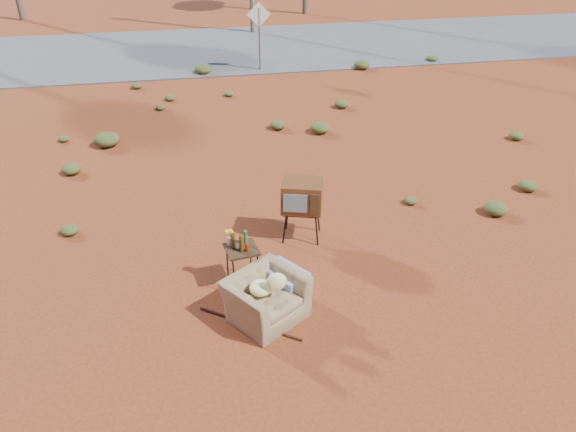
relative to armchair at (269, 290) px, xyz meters
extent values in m
plane|color=brown|center=(0.16, 0.22, -0.42)|extent=(140.00, 140.00, 0.00)
cube|color=#565659|center=(0.16, 15.22, -0.40)|extent=(140.00, 7.00, 0.04)
imported|color=#8C6E4C|center=(-0.06, -0.06, 0.03)|extent=(1.23, 1.14, 0.90)
ellipsoid|color=#FAF799|center=(-0.13, -0.05, 0.10)|extent=(0.33, 0.33, 0.19)
ellipsoid|color=#FAF799|center=(0.07, -0.18, 0.28)|extent=(0.29, 0.14, 0.29)
cube|color=navy|center=(0.28, 0.29, -0.16)|extent=(0.74, 0.80, 0.53)
cube|color=black|center=(0.88, 1.93, 0.12)|extent=(0.71, 0.61, 0.03)
cylinder|color=black|center=(0.56, 1.81, -0.15)|extent=(0.04, 0.04, 0.55)
cylinder|color=black|center=(1.09, 1.65, -0.15)|extent=(0.04, 0.04, 0.55)
cylinder|color=black|center=(0.68, 2.21, -0.15)|extent=(0.04, 0.04, 0.55)
cylinder|color=black|center=(1.21, 2.05, -0.15)|extent=(0.04, 0.04, 0.55)
cube|color=brown|center=(0.88, 1.93, 0.40)|extent=(0.80, 0.70, 0.52)
cube|color=slate|center=(0.71, 1.69, 0.40)|extent=(0.39, 0.14, 0.33)
cube|color=#472D19|center=(1.03, 1.60, 0.40)|extent=(0.15, 0.06, 0.37)
cube|color=#332312|center=(-0.30, 0.75, 0.24)|extent=(0.54, 0.54, 0.04)
cylinder|color=black|center=(-0.46, 0.53, -0.09)|extent=(0.02, 0.02, 0.66)
cylinder|color=black|center=(-0.08, 0.59, -0.09)|extent=(0.02, 0.02, 0.66)
cylinder|color=black|center=(-0.52, 0.91, -0.09)|extent=(0.02, 0.02, 0.66)
cylinder|color=black|center=(-0.14, 0.97, -0.09)|extent=(0.02, 0.02, 0.66)
cylinder|color=#442C0B|center=(-0.42, 0.78, 0.38)|extent=(0.07, 0.07, 0.25)
cylinder|color=#442C0B|center=(-0.31, 0.67, 0.39)|extent=(0.06, 0.06, 0.27)
cylinder|color=#285D2A|center=(-0.22, 0.86, 0.37)|extent=(0.06, 0.06, 0.23)
cylinder|color=red|center=(-0.23, 0.67, 0.32)|extent=(0.06, 0.06, 0.12)
cylinder|color=silver|center=(-0.46, 0.87, 0.33)|extent=(0.08, 0.08, 0.13)
ellipsoid|color=yellow|center=(-0.46, 0.87, 0.48)|extent=(0.15, 0.15, 0.11)
cylinder|color=#512015|center=(-0.32, -0.19, -0.40)|extent=(1.36, 0.98, 0.04)
cylinder|color=brown|center=(1.66, 12.22, 0.58)|extent=(0.06, 0.06, 2.00)
cube|color=silver|center=(1.66, 12.22, 1.38)|extent=(0.78, 0.04, 0.78)
ellipsoid|color=#434D21|center=(4.66, 2.02, -0.30)|extent=(0.44, 0.44, 0.24)
ellipsoid|color=#434D21|center=(-2.84, 6.72, -0.26)|extent=(0.60, 0.60, 0.33)
ellipsoid|color=#434D21|center=(6.96, 5.22, -0.32)|extent=(0.36, 0.36, 0.20)
ellipsoid|color=#434D21|center=(3.36, 8.22, -0.31)|extent=(0.40, 0.40, 0.22)
ellipsoid|color=#434D21|center=(-1.34, 9.72, -0.34)|extent=(0.30, 0.30, 0.17)
camera|label=1|loc=(-0.93, -6.26, 5.00)|focal=35.00mm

